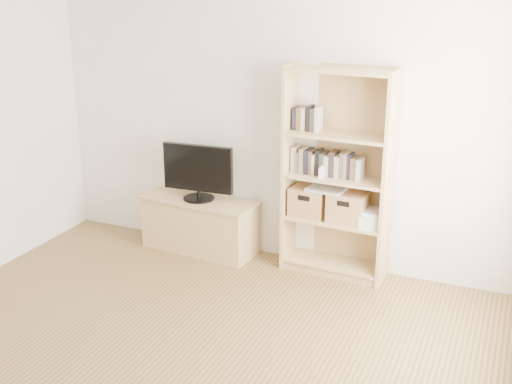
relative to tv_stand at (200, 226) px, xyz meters
The scene contains 11 objects.
back_wall 1.29m from the tv_stand, 15.96° to the left, with size 4.50×0.02×2.60m, color silver.
tv_stand is the anchor object (origin of this frame).
bookshelf 1.51m from the tv_stand, ahead, with size 0.93×0.33×1.86m, color tan.
television 0.55m from the tv_stand, ahead, with size 0.70×0.05×0.55m, color black.
books_row_mid 1.55m from the tv_stand, ahead, with size 0.84×0.16×0.23m, color #A99C90.
books_row_upper 1.61m from the tv_stand, ahead, with size 0.38×0.14×0.20m, color #A99C90.
baby_monitor 1.42m from the tv_stand, ahead, with size 0.05×0.03×0.10m, color white.
basket_left 1.17m from the tv_stand, ahead, with size 0.32×0.26×0.26m, color #B58051.
basket_right 1.51m from the tv_stand, ahead, with size 0.32×0.27×0.27m, color #B58051.
laptop 1.37m from the tv_stand, ahead, with size 0.32×0.22×0.03m, color silver.
magazine_stack 1.70m from the tv_stand, ahead, with size 0.18×0.25×0.12m, color silver.
Camera 1 is at (2.07, -2.81, 2.60)m, focal length 45.00 mm.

